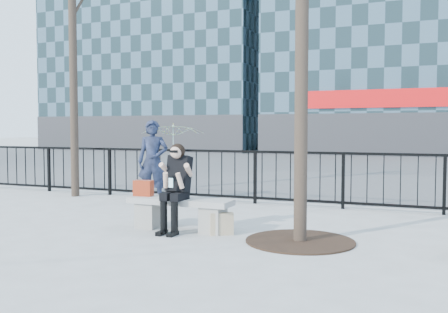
% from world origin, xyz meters
% --- Properties ---
extents(ground, '(120.00, 120.00, 0.00)m').
position_xyz_m(ground, '(0.00, 0.00, 0.00)').
color(ground, gray).
rests_on(ground, ground).
extents(street_surface, '(60.00, 23.00, 0.01)m').
position_xyz_m(street_surface, '(0.00, 15.00, 0.00)').
color(street_surface, '#474747').
rests_on(street_surface, ground).
extents(railing, '(14.00, 0.06, 1.10)m').
position_xyz_m(railing, '(0.00, 3.00, 0.55)').
color(railing, black).
rests_on(railing, ground).
extents(tree_grate, '(1.50, 1.50, 0.02)m').
position_xyz_m(tree_grate, '(1.90, -0.10, 0.01)').
color(tree_grate, black).
rests_on(tree_grate, ground).
extents(bench_main, '(1.65, 0.46, 0.49)m').
position_xyz_m(bench_main, '(0.00, 0.00, 0.30)').
color(bench_main, gray).
rests_on(bench_main, ground).
extents(seated_woman, '(0.50, 0.64, 1.34)m').
position_xyz_m(seated_woman, '(0.00, -0.16, 0.67)').
color(seated_woman, black).
rests_on(seated_woman, ground).
extents(handbag, '(0.31, 0.16, 0.25)m').
position_xyz_m(handbag, '(-0.67, 0.02, 0.62)').
color(handbag, '#992C12').
rests_on(handbag, bench_main).
extents(shopping_bag, '(0.36, 0.29, 0.33)m').
position_xyz_m(shopping_bag, '(0.72, -0.09, 0.16)').
color(shopping_bag, beige).
rests_on(shopping_bag, ground).
extents(standing_man, '(0.74, 0.62, 1.74)m').
position_xyz_m(standing_man, '(-1.82, 2.29, 0.87)').
color(standing_man, black).
rests_on(standing_man, ground).
extents(vendor_umbrella, '(2.33, 2.36, 1.73)m').
position_xyz_m(vendor_umbrella, '(-3.76, 6.83, 0.87)').
color(vendor_umbrella, '#EEF536').
rests_on(vendor_umbrella, ground).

